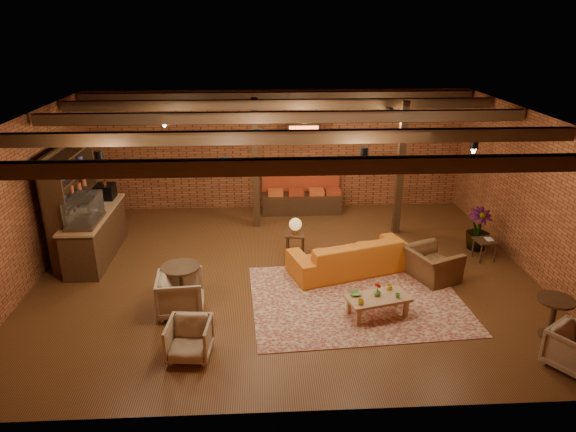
{
  "coord_description": "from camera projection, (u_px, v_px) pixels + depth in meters",
  "views": [
    {
      "loc": [
        -0.45,
        -9.46,
        4.97
      ],
      "look_at": [
        0.06,
        0.2,
        1.19
      ],
      "focal_mm": 32.0,
      "sensor_mm": 36.0,
      "label": 1
    }
  ],
  "objects": [
    {
      "name": "post_right",
      "position": [
        400.0,
        170.0,
        12.05
      ],
      "size": [
        0.16,
        0.16,
        3.2
      ],
      "primitive_type": "cube",
      "color": "black",
      "rests_on": "ground"
    },
    {
      "name": "coffee_table",
      "position": [
        377.0,
        299.0,
        9.01
      ],
      "size": [
        1.2,
        0.8,
        0.63
      ],
      "rotation": [
        0.0,
        0.0,
        0.25
      ],
      "color": "#987347",
      "rests_on": "floor"
    },
    {
      "name": "armchair_far",
      "position": [
        576.0,
        347.0,
        7.65
      ],
      "size": [
        0.94,
        0.93,
        0.71
      ],
      "primitive_type": "imported",
      "rotation": [
        0.0,
        0.0,
        0.6
      ],
      "color": "#BFAD94",
      "rests_on": "floor"
    },
    {
      "name": "sofa",
      "position": [
        350.0,
        255.0,
        10.59
      ],
      "size": [
        2.69,
        1.69,
        0.73
      ],
      "primitive_type": "imported",
      "rotation": [
        0.0,
        0.0,
        3.45
      ],
      "color": "#C9681B",
      "rests_on": "floor"
    },
    {
      "name": "floor",
      "position": [
        286.0,
        273.0,
        10.63
      ],
      "size": [
        10.0,
        10.0,
        0.0
      ],
      "primitive_type": "plane",
      "color": "#3E1F0F",
      "rests_on": "ground"
    },
    {
      "name": "plant_tall",
      "position": [
        484.0,
        189.0,
        11.21
      ],
      "size": [
        1.67,
        1.67,
        2.9
      ],
      "primitive_type": "imported",
      "rotation": [
        0.0,
        0.0,
        0.03
      ],
      "color": "#4C7F4C",
      "rests_on": "floor"
    },
    {
      "name": "plant_counter",
      "position": [
        99.0,
        201.0,
        11.11
      ],
      "size": [
        0.35,
        0.39,
        0.3
      ],
      "primitive_type": "imported",
      "color": "#337F33",
      "rests_on": "service_counter"
    },
    {
      "name": "service_counter",
      "position": [
        94.0,
        223.0,
        11.07
      ],
      "size": [
        0.8,
        2.5,
        1.6
      ],
      "primitive_type": null,
      "color": "black",
      "rests_on": "ground"
    },
    {
      "name": "round_table_right",
      "position": [
        554.0,
        311.0,
        8.38
      ],
      "size": [
        0.6,
        0.6,
        0.7
      ],
      "color": "black",
      "rests_on": "floor"
    },
    {
      "name": "shelving_hutch",
      "position": [
        74.0,
        204.0,
        11.0
      ],
      "size": [
        0.52,
        2.0,
        2.4
      ],
      "primitive_type": null,
      "color": "black",
      "rests_on": "ground"
    },
    {
      "name": "armchair_right",
      "position": [
        432.0,
        259.0,
        10.26
      ],
      "size": [
        0.97,
        1.15,
        0.86
      ],
      "primitive_type": "imported",
      "rotation": [
        0.0,
        0.0,
        1.97
      ],
      "color": "brown",
      "rests_on": "floor"
    },
    {
      "name": "ceiling_pipe",
      "position": [
        282.0,
        121.0,
        11.08
      ],
      "size": [
        9.6,
        0.12,
        0.12
      ],
      "primitive_type": "cylinder",
      "rotation": [
        0.0,
        1.57,
        0.0
      ],
      "color": "black",
      "rests_on": "ceiling"
    },
    {
      "name": "side_table_lamp",
      "position": [
        295.0,
        227.0,
        11.2
      ],
      "size": [
        0.48,
        0.48,
        0.87
      ],
      "rotation": [
        0.0,
        0.0,
        -0.17
      ],
      "color": "black",
      "rests_on": "floor"
    },
    {
      "name": "post_left",
      "position": [
        256.0,
        165.0,
        12.44
      ],
      "size": [
        0.16,
        0.16,
        3.2
      ],
      "primitive_type": "cube",
      "color": "black",
      "rests_on": "ground"
    },
    {
      "name": "wall_right",
      "position": [
        534.0,
        196.0,
        10.3
      ],
      "size": [
        0.02,
        8.0,
        3.2
      ],
      "primitive_type": "cube",
      "color": "brown",
      "rests_on": "ground"
    },
    {
      "name": "ceiling_beams",
      "position": [
        285.0,
        125.0,
        9.51
      ],
      "size": [
        9.8,
        6.4,
        0.22
      ],
      "primitive_type": null,
      "color": "black",
      "rests_on": "ceiling"
    },
    {
      "name": "side_table_book",
      "position": [
        485.0,
        241.0,
        11.08
      ],
      "size": [
        0.46,
        0.46,
        0.48
      ],
      "rotation": [
        0.0,
        0.0,
        0.12
      ],
      "color": "black",
      "rests_on": "floor"
    },
    {
      "name": "ceiling",
      "position": [
        285.0,
        119.0,
        9.47
      ],
      "size": [
        10.0,
        8.0,
        0.02
      ],
      "primitive_type": "cube",
      "color": "black",
      "rests_on": "wall_back"
    },
    {
      "name": "armchair_b",
      "position": [
        189.0,
        337.0,
        7.92
      ],
      "size": [
        0.71,
        0.67,
        0.67
      ],
      "primitive_type": "imported",
      "rotation": [
        0.0,
        0.0,
        -0.09
      ],
      "color": "#BFAD94",
      "rests_on": "floor"
    },
    {
      "name": "service_sign",
      "position": [
        304.0,
        129.0,
        12.69
      ],
      "size": [
        0.86,
        0.06,
        0.3
      ],
      "primitive_type": "cube",
      "color": "#ED4E17",
      "rests_on": "ceiling"
    },
    {
      "name": "wall_left",
      "position": [
        25.0,
        205.0,
        9.8
      ],
      "size": [
        0.02,
        8.0,
        3.2
      ],
      "primitive_type": "cube",
      "color": "brown",
      "rests_on": "ground"
    },
    {
      "name": "rug",
      "position": [
        356.0,
        299.0,
        9.65
      ],
      "size": [
        4.07,
        3.21,
        0.01
      ],
      "primitive_type": "cube",
      "rotation": [
        0.0,
        0.0,
        0.06
      ],
      "color": "maroon",
      "rests_on": "floor"
    },
    {
      "name": "wall_back",
      "position": [
        278.0,
        150.0,
        13.77
      ],
      "size": [
        10.0,
        0.02,
        3.2
      ],
      "primitive_type": "cube",
      "color": "brown",
      "rests_on": "ground"
    },
    {
      "name": "banquette",
      "position": [
        302.0,
        194.0,
        13.78
      ],
      "size": [
        2.1,
        0.7,
        1.0
      ],
      "primitive_type": null,
      "color": "#A2361B",
      "rests_on": "ground"
    },
    {
      "name": "round_table_left",
      "position": [
        181.0,
        278.0,
        9.39
      ],
      "size": [
        0.7,
        0.7,
        0.73
      ],
      "color": "black",
      "rests_on": "floor"
    },
    {
      "name": "armchair_a",
      "position": [
        181.0,
        292.0,
        9.09
      ],
      "size": [
        0.8,
        0.84,
        0.81
      ],
      "primitive_type": "imported",
      "rotation": [
        0.0,
        0.0,
        1.65
      ],
      "color": "#BFAD94",
      "rests_on": "floor"
    },
    {
      "name": "wall_front",
      "position": [
        301.0,
        309.0,
        6.33
      ],
      "size": [
        10.0,
        0.02,
        3.2
      ],
      "primitive_type": "cube",
      "color": "brown",
      "rests_on": "ground"
    },
    {
      "name": "ceiling_spotlights",
      "position": [
        285.0,
        137.0,
        9.59
      ],
      "size": [
        6.4,
        4.4,
        0.28
      ],
      "primitive_type": null,
      "color": "black",
      "rests_on": "ceiling"
    }
  ]
}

